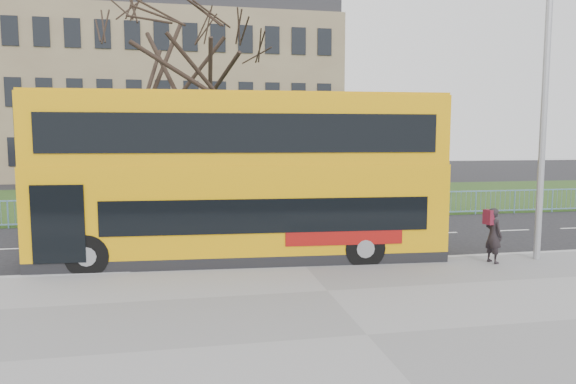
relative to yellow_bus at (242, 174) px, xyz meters
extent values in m
plane|color=black|center=(1.52, 0.51, -2.50)|extent=(120.00, 120.00, 0.00)
cube|color=slate|center=(1.52, -6.24, -2.44)|extent=(80.00, 10.50, 0.12)
cube|color=#949496|center=(1.52, -1.04, -2.43)|extent=(80.00, 0.20, 0.14)
cube|color=#223A15|center=(1.52, 14.81, -2.46)|extent=(80.00, 15.40, 0.08)
cube|color=#7B684E|center=(-3.48, 35.51, 4.50)|extent=(30.00, 15.00, 14.00)
cube|color=#DC9C09|center=(0.00, 0.01, -1.08)|extent=(11.25, 3.31, 2.06)
cube|color=#DC9C09|center=(0.00, 0.01, 0.13)|extent=(11.25, 3.31, 0.36)
cube|color=#DC9C09|center=(0.00, 0.01, 1.23)|extent=(11.19, 3.26, 1.85)
cube|color=black|center=(0.55, -1.35, -1.00)|extent=(8.56, 0.56, 0.90)
cube|color=black|center=(-0.08, -1.30, 1.14)|extent=(10.20, 0.66, 1.01)
cylinder|color=black|center=(-4.03, -0.94, -1.95)|extent=(1.12, 0.36, 1.10)
cylinder|color=black|center=(3.15, -1.37, -1.95)|extent=(1.12, 0.36, 1.10)
imported|color=black|center=(6.63, -1.94, -1.62)|extent=(0.47, 0.62, 1.51)
cylinder|color=#9A9CA3|center=(8.10, -1.79, 2.18)|extent=(0.18, 0.18, 9.12)
camera|label=1|loc=(-1.43, -14.39, 1.00)|focal=32.00mm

